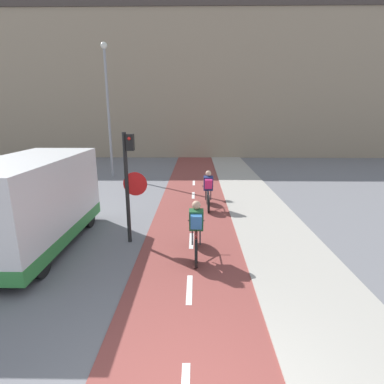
{
  "coord_description": "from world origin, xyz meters",
  "views": [
    {
      "loc": [
        0.14,
        -2.62,
        3.65
      ],
      "look_at": [
        0.0,
        6.63,
        1.2
      ],
      "focal_mm": 28.0,
      "sensor_mm": 36.0,
      "label": 1
    }
  ],
  "objects_px": {
    "cyclist_near": "(196,231)",
    "van": "(32,205)",
    "traffic_light_pole": "(129,176)",
    "cyclist_far": "(208,191)",
    "street_lamp_far": "(108,98)"
  },
  "relations": [
    {
      "from": "traffic_light_pole",
      "to": "van",
      "type": "xyz_separation_m",
      "value": [
        -2.59,
        -0.39,
        -0.72
      ]
    },
    {
      "from": "cyclist_far",
      "to": "street_lamp_far",
      "type": "bearing_deg",
      "value": 131.5
    },
    {
      "from": "street_lamp_far",
      "to": "cyclist_near",
      "type": "relative_size",
      "value": 4.0
    },
    {
      "from": "cyclist_near",
      "to": "van",
      "type": "height_order",
      "value": "van"
    },
    {
      "from": "traffic_light_pole",
      "to": "van",
      "type": "bearing_deg",
      "value": -171.42
    },
    {
      "from": "traffic_light_pole",
      "to": "cyclist_far",
      "type": "bearing_deg",
      "value": 53.72
    },
    {
      "from": "cyclist_near",
      "to": "cyclist_far",
      "type": "bearing_deg",
      "value": 83.59
    },
    {
      "from": "street_lamp_far",
      "to": "cyclist_near",
      "type": "xyz_separation_m",
      "value": [
        4.98,
        -10.24,
        -3.71
      ]
    },
    {
      "from": "street_lamp_far",
      "to": "cyclist_far",
      "type": "height_order",
      "value": "street_lamp_far"
    },
    {
      "from": "traffic_light_pole",
      "to": "van",
      "type": "relative_size",
      "value": 0.65
    },
    {
      "from": "van",
      "to": "cyclist_far",
      "type": "bearing_deg",
      "value": 35.85
    },
    {
      "from": "street_lamp_far",
      "to": "traffic_light_pole",
      "type": "bearing_deg",
      "value": -71.46
    },
    {
      "from": "traffic_light_pole",
      "to": "cyclist_far",
      "type": "relative_size",
      "value": 1.78
    },
    {
      "from": "cyclist_near",
      "to": "van",
      "type": "relative_size",
      "value": 0.38
    },
    {
      "from": "cyclist_near",
      "to": "van",
      "type": "xyz_separation_m",
      "value": [
        -4.45,
        0.54,
        0.51
      ]
    }
  ]
}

